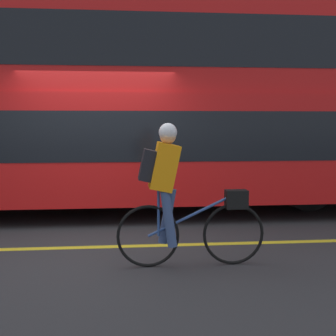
% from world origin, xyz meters
% --- Properties ---
extents(ground_plane, '(80.00, 80.00, 0.00)m').
position_xyz_m(ground_plane, '(0.00, 0.00, 0.00)').
color(ground_plane, '#2D2D30').
extents(road_center_line, '(50.00, 0.14, 0.01)m').
position_xyz_m(road_center_line, '(0.00, -0.07, 0.00)').
color(road_center_line, yellow).
rests_on(road_center_line, ground_plane).
extents(sidewalk_curb, '(60.00, 1.84, 0.15)m').
position_xyz_m(sidewalk_curb, '(0.00, 4.70, 0.08)').
color(sidewalk_curb, gray).
rests_on(sidewalk_curb, ground_plane).
extents(building_facade, '(60.00, 0.30, 6.73)m').
position_xyz_m(building_facade, '(0.00, 5.77, 3.37)').
color(building_facade, brown).
rests_on(building_facade, ground_plane).
extents(bus, '(10.10, 2.42, 3.69)m').
position_xyz_m(bus, '(0.84, 2.30, 2.06)').
color(bus, black).
rests_on(bus, ground_plane).
extents(cyclist_on_bike, '(1.76, 0.32, 1.69)m').
position_xyz_m(cyclist_on_bike, '(1.01, -1.01, 0.90)').
color(cyclist_on_bike, black).
rests_on(cyclist_on_bike, ground_plane).
extents(trash_bin, '(0.48, 0.48, 0.99)m').
position_xyz_m(trash_bin, '(2.96, 4.61, 0.64)').
color(trash_bin, '#262628').
rests_on(trash_bin, sidewalk_curb).
extents(street_sign_post, '(0.36, 0.09, 2.40)m').
position_xyz_m(street_sign_post, '(-2.04, 4.61, 1.50)').
color(street_sign_post, '#59595B').
rests_on(street_sign_post, sidewalk_curb).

